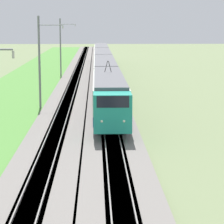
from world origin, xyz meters
name	(u,v)px	position (x,y,z in m)	size (l,w,h in m)	color
ballast_main	(70,93)	(50.00, 0.00, 0.15)	(240.00, 4.40, 0.30)	slate
ballast_adjacent	(105,93)	(50.00, -4.27, 0.15)	(240.00, 4.40, 0.30)	slate
track_main	(70,93)	(50.00, 0.00, 0.16)	(240.00, 1.57, 0.45)	#4C4238
track_adjacent	(105,93)	(50.00, -4.27, 0.16)	(240.00, 1.57, 0.45)	#4C4238
grass_verge	(21,94)	(50.00, 5.93, 0.06)	(240.00, 11.54, 0.12)	#4C8438
passenger_train	(104,65)	(65.22, -4.27, 2.38)	(85.44, 2.84, 5.07)	teal
catenary_mast_mid	(40,62)	(39.22, 2.47, 4.82)	(0.22, 2.56, 9.34)	slate
catenary_mast_far	(61,47)	(71.52, 2.47, 4.79)	(0.22, 2.56, 9.28)	slate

